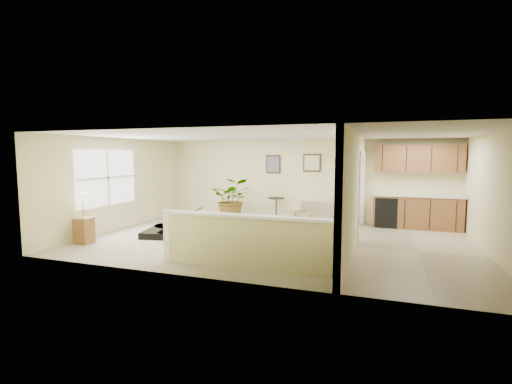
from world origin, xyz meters
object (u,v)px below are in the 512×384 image
(piano, at_px, (178,211))
(loveseat, at_px, (316,214))
(small_plant, at_px, (343,218))
(piano_bench, at_px, (207,230))
(accent_table, at_px, (276,206))
(palm_plant, at_px, (232,199))
(lamp_stand, at_px, (84,222))

(piano, bearing_deg, loveseat, 27.74)
(loveseat, relative_size, small_plant, 3.14)
(loveseat, bearing_deg, piano_bench, -103.68)
(piano_bench, distance_m, accent_table, 3.16)
(piano, height_order, piano_bench, piano)
(palm_plant, bearing_deg, lamp_stand, -117.64)
(loveseat, bearing_deg, piano, -117.32)
(piano_bench, bearing_deg, small_plant, 42.78)
(piano, height_order, loveseat, piano)
(piano, relative_size, piano_bench, 2.90)
(lamp_stand, bearing_deg, piano_bench, 28.06)
(piano_bench, xyz_separation_m, loveseat, (2.16, 2.91, 0.06))
(piano_bench, relative_size, accent_table, 0.96)
(accent_table, distance_m, lamp_stand, 5.53)
(loveseat, relative_size, accent_table, 2.29)
(piano, bearing_deg, piano_bench, -28.89)
(lamp_stand, bearing_deg, small_plant, 36.72)
(piano_bench, bearing_deg, piano, 163.07)
(small_plant, bearing_deg, palm_plant, -177.78)
(accent_table, bearing_deg, piano_bench, -106.22)
(piano_bench, height_order, loveseat, loveseat)
(piano, relative_size, accent_table, 2.80)
(small_plant, bearing_deg, piano_bench, -137.22)
(small_plant, xyz_separation_m, lamp_stand, (-5.49, -4.09, 0.28))
(small_plant, distance_m, lamp_stand, 6.85)
(piano_bench, relative_size, small_plant, 1.32)
(accent_table, xyz_separation_m, small_plant, (2.10, -0.27, -0.24))
(palm_plant, height_order, small_plant, palm_plant)
(piano, relative_size, lamp_stand, 1.71)
(loveseat, distance_m, small_plant, 0.83)
(piano_bench, bearing_deg, palm_plant, 99.44)
(accent_table, bearing_deg, lamp_stand, -127.84)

